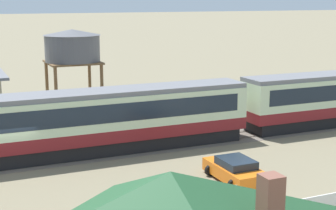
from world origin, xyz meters
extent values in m
plane|color=#7A7056|center=(0.00, 0.00, 0.00)|extent=(600.00, 600.00, 0.00)
cylinder|color=black|center=(19.84, -0.09, 0.45)|extent=(0.90, 0.18, 0.90)
cylinder|color=black|center=(19.84, 1.35, 0.45)|extent=(0.90, 0.18, 0.90)
cube|color=maroon|center=(6.07, 0.63, 1.30)|extent=(18.91, 2.84, 0.80)
cube|color=beige|center=(6.07, 0.63, 2.74)|extent=(18.91, 2.84, 2.07)
cube|color=#192330|center=(6.07, 0.63, 2.84)|extent=(17.40, 2.88, 1.16)
cube|color=slate|center=(6.07, 0.63, 3.92)|extent=(18.91, 2.67, 0.30)
cube|color=black|center=(6.07, 0.63, 0.46)|extent=(18.15, 2.44, 0.88)
cylinder|color=black|center=(12.31, -0.09, 0.45)|extent=(0.90, 0.18, 0.90)
cylinder|color=black|center=(12.31, 1.35, 0.45)|extent=(0.90, 0.18, 0.90)
cylinder|color=black|center=(-0.17, -0.09, 0.45)|extent=(0.90, 0.18, 0.90)
cylinder|color=black|center=(-0.17, 1.35, 0.45)|extent=(0.90, 0.18, 0.90)
cube|color=#665B51|center=(3.71, 0.63, 0.01)|extent=(100.48, 3.60, 0.01)
cube|color=#4C4238|center=(3.71, -0.09, 0.02)|extent=(100.48, 0.12, 0.04)
cube|color=#4C4238|center=(3.71, 1.35, 0.02)|extent=(100.48, 0.12, 0.04)
cylinder|color=brown|center=(8.94, 15.67, 2.11)|extent=(0.28, 0.28, 4.22)
cylinder|color=brown|center=(5.01, 15.67, 2.11)|extent=(0.28, 0.28, 4.22)
cylinder|color=brown|center=(8.94, 11.74, 2.11)|extent=(0.28, 0.28, 4.22)
cylinder|color=brown|center=(5.01, 11.74, 2.11)|extent=(0.28, 0.28, 4.22)
cube|color=brown|center=(6.98, 13.70, 4.30)|extent=(4.43, 4.43, 0.16)
cylinder|color=#56565B|center=(6.98, 13.70, 5.51)|extent=(4.71, 4.71, 2.26)
cone|color=#56565B|center=(6.98, 13.70, 6.89)|extent=(4.94, 4.94, 0.50)
pyramid|color=#23512D|center=(2.00, -18.20, 4.13)|extent=(8.95, 7.21, 2.16)
cube|color=brown|center=(4.32, -19.54, 4.24)|extent=(0.56, 0.56, 1.94)
cube|color=orange|center=(10.68, -7.35, 0.52)|extent=(1.87, 4.03, 0.69)
cube|color=#192330|center=(10.68, -7.47, 1.07)|extent=(1.60, 2.02, 0.42)
cylinder|color=black|center=(11.51, -6.09, 0.31)|extent=(0.62, 0.20, 0.62)
cylinder|color=black|center=(9.85, -6.10, 0.31)|extent=(0.62, 0.20, 0.62)
cylinder|color=black|center=(11.51, -8.59, 0.31)|extent=(0.62, 0.20, 0.62)
cylinder|color=black|center=(9.85, -8.60, 0.31)|extent=(0.62, 0.20, 0.62)
camera|label=1|loc=(-3.37, -30.22, 9.79)|focal=55.00mm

